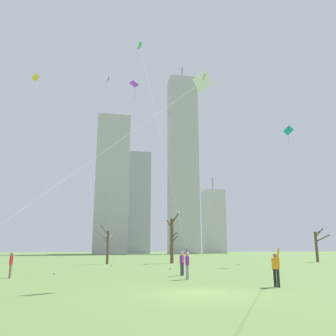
% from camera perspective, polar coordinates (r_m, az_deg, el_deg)
% --- Properties ---
extents(ground_plane, '(400.00, 400.00, 0.00)m').
position_cam_1_polar(ground_plane, '(15.46, 5.16, -19.70)').
color(ground_plane, '#5B7A3D').
extents(kite_flyer_far_back_white, '(11.48, 8.58, 13.21)m').
position_cam_1_polar(kite_flyer_far_back_white, '(14.32, -16.05, -3.59)').
color(kite_flyer_far_back_white, gray).
rests_on(kite_flyer_far_back_white, ground).
extents(kite_flyer_foreground_right_green, '(2.48, 9.09, 21.24)m').
position_cam_1_polar(kite_flyer_foreground_right_green, '(23.61, 1.54, -8.17)').
color(kite_flyer_foreground_right_green, gray).
rests_on(kite_flyer_foreground_right_green, ground).
extents(kite_flyer_midfield_center_red, '(2.12, 12.67, 19.14)m').
position_cam_1_polar(kite_flyer_midfield_center_red, '(16.91, 22.50, 0.69)').
color(kite_flyer_midfield_center_red, black).
rests_on(kite_flyer_midfield_center_red, ground).
extents(bystander_far_off_by_trees, '(0.23, 0.51, 1.62)m').
position_cam_1_polar(bystander_far_off_by_trees, '(25.49, -24.08, -13.95)').
color(bystander_far_off_by_trees, '#726656').
rests_on(bystander_far_off_by_trees, ground).
extents(bystander_watching_nearby, '(0.38, 0.40, 1.62)m').
position_cam_1_polar(bystander_watching_nearby, '(25.71, 2.28, -15.01)').
color(bystander_watching_nearby, '#33384C').
rests_on(bystander_watching_nearby, ground).
extents(distant_kite_drifting_left_purple, '(4.45, 2.06, 17.64)m').
position_cam_1_polar(distant_kite_drifting_left_purple, '(34.13, -4.94, 10.53)').
color(distant_kite_drifting_left_purple, purple).
rests_on(distant_kite_drifting_left_purple, ground).
extents(distant_kite_drifting_right_blue, '(1.26, 2.43, 23.74)m').
position_cam_1_polar(distant_kite_drifting_right_blue, '(45.97, -9.59, 10.64)').
color(distant_kite_drifting_right_blue, blue).
rests_on(distant_kite_drifting_right_blue, ground).
extents(distant_kite_low_near_trees_yellow, '(3.09, 0.88, 16.18)m').
position_cam_1_polar(distant_kite_low_near_trees_yellow, '(31.34, -20.39, 10.83)').
color(distant_kite_low_near_trees_yellow, yellow).
rests_on(distant_kite_low_near_trees_yellow, ground).
extents(distant_kite_high_overhead_teal, '(7.52, 2.12, 17.22)m').
position_cam_1_polar(distant_kite_high_overhead_teal, '(47.32, 18.52, 4.62)').
color(distant_kite_high_overhead_teal, teal).
rests_on(distant_kite_high_overhead_teal, ground).
extents(bare_tree_right_of_center, '(1.88, 1.93, 6.48)m').
position_cam_1_polar(bare_tree_right_of_center, '(47.07, 0.67, -11.35)').
color(bare_tree_right_of_center, brown).
rests_on(bare_tree_right_of_center, ground).
extents(bare_tree_far_right_edge, '(1.54, 1.78, 4.75)m').
position_cam_1_polar(bare_tree_far_right_edge, '(55.35, 23.01, -11.37)').
color(bare_tree_far_right_edge, brown).
rests_on(bare_tree_far_right_edge, ground).
extents(bare_tree_leftmost, '(2.16, 2.40, 4.70)m').
position_cam_1_polar(bare_tree_leftmost, '(45.26, -9.78, -12.24)').
color(bare_tree_leftmost, brown).
rests_on(bare_tree_leftmost, ground).
extents(skyline_short_annex, '(8.37, 11.13, 40.46)m').
position_cam_1_polar(skyline_short_annex, '(145.09, -4.82, -5.62)').
color(skyline_short_annex, '#9EA3AD').
rests_on(skyline_short_annex, ground).
extents(skyline_tall_tower, '(11.98, 5.48, 50.69)m').
position_cam_1_polar(skyline_tall_tower, '(129.37, -9.08, -2.32)').
color(skyline_tall_tower, '#B2B2B7').
rests_on(skyline_tall_tower, ground).
extents(skyline_slender_spire, '(10.82, 6.93, 74.26)m').
position_cam_1_polar(skyline_slender_spire, '(135.49, 2.44, 1.02)').
color(skyline_slender_spire, '#B2B2B7').
rests_on(skyline_slender_spire, ground).
extents(skyline_squat_block, '(8.48, 6.60, 31.70)m').
position_cam_1_polar(skyline_squat_block, '(150.14, 7.43, -8.54)').
color(skyline_squat_block, '#B2B2B7').
rests_on(skyline_squat_block, ground).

